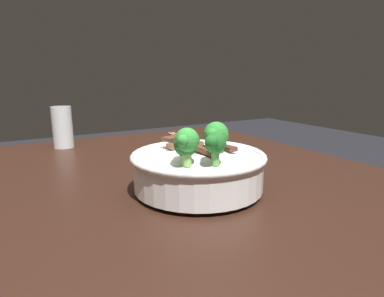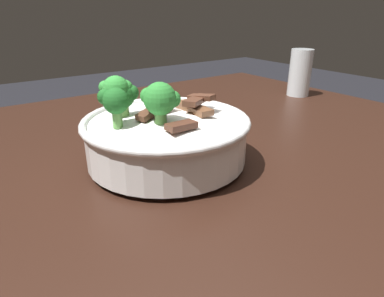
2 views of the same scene
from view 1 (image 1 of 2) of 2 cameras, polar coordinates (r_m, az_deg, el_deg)
dining_table at (r=0.73m, az=-3.84°, el=-13.62°), size 1.16×1.00×0.79m
rice_bowl at (r=0.62m, az=1.13°, el=-3.22°), size 0.26×0.26×0.14m
drinking_glass at (r=1.08m, az=-21.97°, el=3.03°), size 0.06×0.06×0.13m
chopsticks_pair at (r=1.14m, az=-1.24°, el=1.86°), size 0.23×0.02×0.01m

